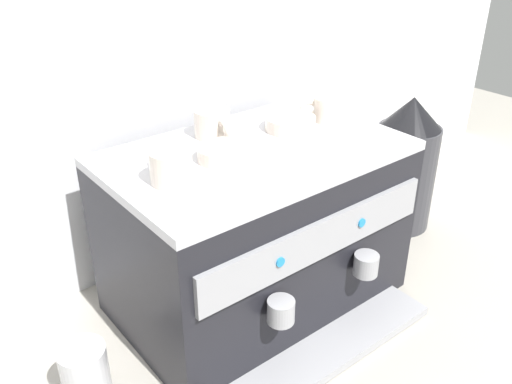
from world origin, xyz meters
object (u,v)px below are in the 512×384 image
Objects in this scene: espresso_machine at (257,229)px; ceramic_cup_1 at (325,109)px; ceramic_bowl_1 at (290,123)px; coffee_grinder at (405,164)px; ceramic_bowl_0 at (222,153)px; ceramic_cup_0 at (213,124)px; ceramic_cup_2 at (170,166)px; milk_pitcher at (86,375)px.

ceramic_cup_1 is at bearing 8.30° from espresso_machine.
coffee_grinder is at bearing -4.62° from ceramic_bowl_1.
ceramic_cup_1 is 0.83× the size of ceramic_bowl_0.
espresso_machine is 0.57m from coffee_grinder.
ceramic_cup_0 is 0.99× the size of ceramic_cup_2.
ceramic_cup_0 is 0.24m from ceramic_cup_2.
ceramic_bowl_1 is 0.91× the size of milk_pitcher.
ceramic_cup_2 is at bearing -172.06° from ceramic_bowl_0.
ceramic_cup_0 is at bearing 162.55° from ceramic_cup_1.
ceramic_cup_2 reaches higher than ceramic_cup_1.
ceramic_cup_2 reaches higher than coffee_grinder.
ceramic_cup_1 is 0.81m from milk_pitcher.
ceramic_cup_0 is 0.13m from ceramic_bowl_0.
ceramic_cup_0 is at bearing 169.57° from coffee_grinder.
coffee_grinder is at bearing 1.10° from espresso_machine.
milk_pitcher is (-1.04, -0.05, -0.13)m from coffee_grinder.
ceramic_bowl_0 is 0.26× the size of coffee_grinder.
milk_pitcher is (-0.71, -0.08, -0.37)m from ceramic_cup_1.
espresso_machine is at bearing -75.19° from ceramic_cup_0.
ceramic_cup_0 is at bearing 34.76° from ceramic_cup_2.
espresso_machine is 5.00× the size of milk_pitcher.
ceramic_bowl_0 is (0.14, 0.02, -0.02)m from ceramic_cup_2.
ceramic_cup_0 is 1.34× the size of ceramic_cup_1.
espresso_machine is 0.27m from ceramic_cup_0.
milk_pitcher is (-0.24, -0.03, -0.38)m from ceramic_cup_2.
ceramic_cup_0 reaches higher than ceramic_bowl_0.
ceramic_bowl_1 is at bearing 8.07° from milk_pitcher.
milk_pitcher is (-0.38, -0.05, -0.36)m from ceramic_bowl_0.
ceramic_bowl_0 is (-0.33, -0.03, -0.02)m from ceramic_cup_1.
ceramic_cup_2 is 1.13× the size of ceramic_bowl_0.
ceramic_bowl_0 is 0.23m from ceramic_bowl_1.
ceramic_cup_0 is at bearing 20.38° from milk_pitcher.
ceramic_bowl_0 is at bearing -116.51° from ceramic_cup_0.
ceramic_cup_1 reaches higher than milk_pitcher.
ceramic_cup_1 is 0.74× the size of ceramic_bowl_1.
espresso_machine is at bearing 4.84° from milk_pitcher.
espresso_machine is 0.24m from ceramic_bowl_0.
coffee_grinder is (0.80, 0.02, -0.24)m from ceramic_cup_2.
espresso_machine is 6.16× the size of ceramic_bowl_0.
ceramic_cup_0 is 0.91× the size of milk_pitcher.
coffee_grinder is (0.60, -0.11, -0.24)m from ceramic_cup_0.
ceramic_bowl_1 is at bearing 9.91° from ceramic_bowl_0.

